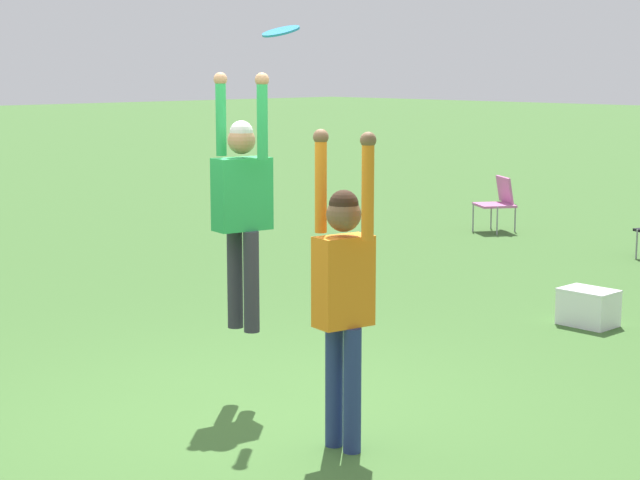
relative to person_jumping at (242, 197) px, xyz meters
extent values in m
plane|color=#3D662D|center=(0.32, -0.09, -1.57)|extent=(120.00, 120.00, 0.00)
cylinder|color=#2D2D38|center=(-0.10, 0.00, -0.63)|extent=(0.12, 0.12, 0.77)
cylinder|color=#2D2D38|center=(0.10, 0.00, -0.63)|extent=(0.12, 0.12, 0.77)
cube|color=green|center=(0.00, 0.00, 0.02)|extent=(0.27, 0.46, 0.55)
sphere|color=#9E704C|center=(0.00, 0.00, 0.43)|extent=(0.21, 0.21, 0.21)
sphere|color=#B7B2AD|center=(0.00, 0.00, 0.49)|extent=(0.18, 0.18, 0.18)
cylinder|color=green|center=(-0.24, 0.00, 0.59)|extent=(0.08, 0.08, 0.58)
sphere|color=#9E704C|center=(-0.24, 0.00, 0.88)|extent=(0.10, 0.10, 0.10)
cylinder|color=green|center=(0.24, 0.00, 0.59)|extent=(0.08, 0.08, 0.58)
sphere|color=#9E704C|center=(0.24, 0.00, 0.88)|extent=(0.10, 0.10, 0.10)
cylinder|color=navy|center=(1.22, -0.23, -1.15)|extent=(0.12, 0.12, 0.85)
cylinder|color=navy|center=(1.39, -0.23, -1.15)|extent=(0.12, 0.12, 0.85)
cube|color=orange|center=(1.30, -0.23, -0.42)|extent=(0.26, 0.41, 0.60)
sphere|color=brown|center=(1.30, -0.23, 0.02)|extent=(0.23, 0.23, 0.23)
sphere|color=black|center=(1.30, -0.23, 0.09)|extent=(0.20, 0.20, 0.20)
cylinder|color=orange|center=(1.09, -0.23, 0.20)|extent=(0.08, 0.08, 0.64)
sphere|color=brown|center=(1.09, -0.23, 0.51)|extent=(0.10, 0.10, 0.10)
cylinder|color=orange|center=(1.52, -0.23, 0.20)|extent=(0.08, 0.08, 0.64)
sphere|color=brown|center=(1.52, -0.23, 0.51)|extent=(0.10, 0.10, 0.10)
cylinder|color=#2D9EDB|center=(0.52, -0.07, 1.21)|extent=(0.27, 0.26, 0.09)
cylinder|color=gray|center=(-4.03, 8.03, -1.35)|extent=(0.02, 0.02, 0.44)
cylinder|color=gray|center=(-3.57, 8.03, -1.35)|extent=(0.02, 0.02, 0.44)
cylinder|color=gray|center=(-4.03, 8.49, -1.35)|extent=(0.02, 0.02, 0.44)
cylinder|color=gray|center=(-3.57, 8.49, -1.35)|extent=(0.02, 0.02, 0.44)
cube|color=#C666A3|center=(-3.80, 8.26, -1.15)|extent=(0.75, 0.75, 0.04)
cube|color=#C666A3|center=(-3.80, 8.51, -0.93)|extent=(0.51, 0.38, 0.41)
cylinder|color=gray|center=(-1.04, 7.70, -1.37)|extent=(0.02, 0.02, 0.39)
cube|color=white|center=(0.55, 3.99, -1.40)|extent=(0.52, 0.37, 0.34)
cube|color=silver|center=(0.55, 3.99, -1.22)|extent=(0.53, 0.38, 0.02)
camera|label=1|loc=(6.13, -5.12, 0.97)|focal=60.00mm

